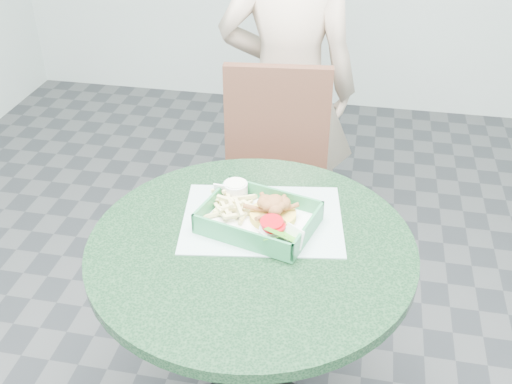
% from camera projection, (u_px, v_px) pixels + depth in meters
% --- Properties ---
extents(cafe_table, '(0.83, 0.83, 0.75)m').
position_uv_depth(cafe_table, '(252.00, 298.00, 1.60)').
color(cafe_table, black).
rests_on(cafe_table, floor).
extents(dining_chair, '(0.38, 0.38, 0.93)m').
position_uv_depth(dining_chair, '(272.00, 178.00, 2.19)').
color(dining_chair, '#3F2816').
rests_on(dining_chair, floor).
extents(diner_person, '(0.55, 0.38, 1.47)m').
position_uv_depth(diner_person, '(288.00, 93.00, 2.34)').
color(diner_person, '#C1AA92').
rests_on(diner_person, floor).
extents(placemat, '(0.46, 0.37, 0.00)m').
position_uv_depth(placemat, '(262.00, 225.00, 1.59)').
color(placemat, '#A1C0BD').
rests_on(placemat, cafe_table).
extents(food_basket, '(0.28, 0.20, 0.06)m').
position_uv_depth(food_basket, '(259.00, 227.00, 1.55)').
color(food_basket, '#2B834D').
rests_on(food_basket, placemat).
extents(crab_sandwich, '(0.12, 0.12, 0.07)m').
position_uv_depth(crab_sandwich, '(271.00, 212.00, 1.56)').
color(crab_sandwich, gold).
rests_on(crab_sandwich, food_basket).
extents(fries_pile, '(0.12, 0.13, 0.04)m').
position_uv_depth(fries_pile, '(228.00, 213.00, 1.57)').
color(fries_pile, '#EBDF8F').
rests_on(fries_pile, food_basket).
extents(sauce_ramekin, '(0.07, 0.07, 0.04)m').
position_uv_depth(sauce_ramekin, '(226.00, 198.00, 1.60)').
color(sauce_ramekin, silver).
rests_on(sauce_ramekin, food_basket).
extents(garnish_cup, '(0.10, 0.10, 0.04)m').
position_uv_depth(garnish_cup, '(281.00, 234.00, 1.49)').
color(garnish_cup, silver).
rests_on(garnish_cup, food_basket).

